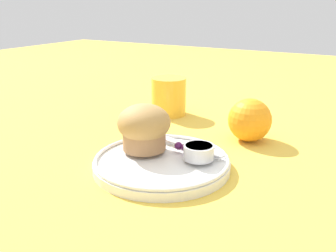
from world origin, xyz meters
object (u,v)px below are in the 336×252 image
(muffin, at_px, (144,127))
(butter_knife, at_px, (179,143))
(juice_glass, at_px, (169,96))
(orange_fruit, at_px, (250,120))

(muffin, distance_m, butter_knife, 0.07)
(juice_glass, bearing_deg, butter_knife, -56.07)
(juice_glass, bearing_deg, muffin, -68.85)
(juice_glass, bearing_deg, orange_fruit, -18.81)
(orange_fruit, bearing_deg, butter_knife, -122.45)
(orange_fruit, bearing_deg, juice_glass, 161.19)
(butter_knife, relative_size, orange_fruit, 2.19)
(butter_knife, height_order, juice_glass, juice_glass)
(muffin, bearing_deg, juice_glass, 111.15)
(butter_knife, xyz_separation_m, juice_glass, (-0.14, 0.20, 0.02))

